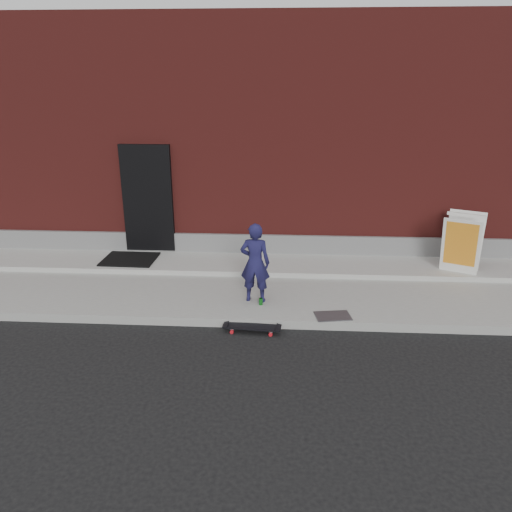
# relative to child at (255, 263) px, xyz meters

# --- Properties ---
(ground) EXTENTS (80.00, 80.00, 0.00)m
(ground) POSITION_rel_child_xyz_m (0.21, -0.74, -0.84)
(ground) COLOR black
(ground) RESTS_ON ground
(sidewalk) EXTENTS (20.00, 3.00, 0.15)m
(sidewalk) POSITION_rel_child_xyz_m (0.21, 0.76, -0.77)
(sidewalk) COLOR gray
(sidewalk) RESTS_ON ground
(apron) EXTENTS (20.00, 1.20, 0.10)m
(apron) POSITION_rel_child_xyz_m (0.21, 1.66, -0.64)
(apron) COLOR #989993
(apron) RESTS_ON sidewalk
(building) EXTENTS (20.00, 8.10, 5.00)m
(building) POSITION_rel_child_xyz_m (0.21, 6.25, 1.65)
(building) COLOR maroon
(building) RESTS_ON ground
(child) EXTENTS (0.53, 0.37, 1.39)m
(child) POSITION_rel_child_xyz_m (0.00, 0.00, 0.00)
(child) COLOR #191742
(child) RESTS_ON sidewalk
(skateboard) EXTENTS (0.90, 0.30, 0.10)m
(skateboard) POSITION_rel_child_xyz_m (0.01, -0.86, -0.76)
(skateboard) COLOR red
(skateboard) RESTS_ON ground
(pizza_sign) EXTENTS (0.96, 1.02, 1.14)m
(pizza_sign) POSITION_rel_child_xyz_m (3.88, 1.40, -0.02)
(pizza_sign) COLOR white
(pizza_sign) RESTS_ON apron
(soda_can) EXTENTS (0.07, 0.07, 0.12)m
(soda_can) POSITION_rel_child_xyz_m (0.11, -0.17, -0.63)
(soda_can) COLOR #198023
(soda_can) RESTS_ON sidewalk
(doormat) EXTENTS (1.09, 0.89, 0.03)m
(doormat) POSITION_rel_child_xyz_m (-2.69, 1.61, -0.58)
(doormat) COLOR black
(doormat) RESTS_ON apron
(utility_plate) EXTENTS (0.61, 0.45, 0.02)m
(utility_plate) POSITION_rel_child_xyz_m (1.30, -0.54, -0.69)
(utility_plate) COLOR #55555A
(utility_plate) RESTS_ON sidewalk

